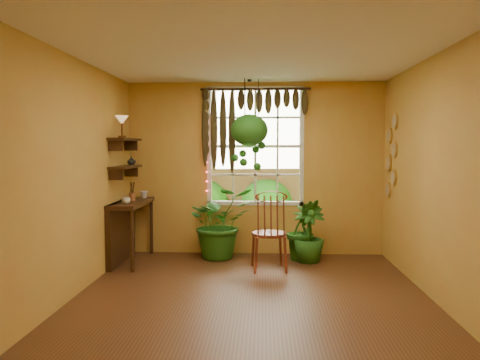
% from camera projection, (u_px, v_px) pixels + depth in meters
% --- Properties ---
extents(floor, '(4.50, 4.50, 0.00)m').
position_uv_depth(floor, '(251.00, 299.00, 5.20)').
color(floor, '#523517').
rests_on(floor, ground).
extents(ceiling, '(4.50, 4.50, 0.00)m').
position_uv_depth(ceiling, '(252.00, 53.00, 5.01)').
color(ceiling, white).
rests_on(ceiling, wall_back).
extents(wall_back, '(4.00, 0.00, 4.00)m').
position_uv_depth(wall_back, '(255.00, 169.00, 7.35)').
color(wall_back, gold).
rests_on(wall_back, floor).
extents(wall_left, '(0.00, 4.50, 4.50)m').
position_uv_depth(wall_left, '(72.00, 177.00, 5.21)').
color(wall_left, gold).
rests_on(wall_left, floor).
extents(wall_right, '(0.00, 4.50, 4.50)m').
position_uv_depth(wall_right, '(438.00, 179.00, 5.01)').
color(wall_right, gold).
rests_on(wall_right, floor).
extents(window, '(1.52, 0.10, 1.86)m').
position_uv_depth(window, '(255.00, 146.00, 7.36)').
color(window, white).
rests_on(window, wall_back).
extents(valance_vine, '(1.70, 0.12, 1.10)m').
position_uv_depth(valance_vine, '(250.00, 109.00, 7.20)').
color(valance_vine, '#35220E').
rests_on(valance_vine, window).
extents(string_lights, '(0.03, 0.03, 1.54)m').
position_uv_depth(string_lights, '(207.00, 143.00, 7.30)').
color(string_lights, '#FF2633').
rests_on(string_lights, window).
extents(wall_plates, '(0.04, 0.32, 1.10)m').
position_uv_depth(wall_plates, '(391.00, 157.00, 6.78)').
color(wall_plates, '#FFF7D0').
rests_on(wall_plates, wall_right).
extents(counter_ledge, '(0.40, 1.20, 0.90)m').
position_uv_depth(counter_ledge, '(124.00, 225.00, 6.85)').
color(counter_ledge, '#35220E').
rests_on(counter_ledge, floor).
extents(shelf_lower, '(0.25, 0.90, 0.04)m').
position_uv_depth(shelf_lower, '(126.00, 167.00, 6.79)').
color(shelf_lower, '#35220E').
rests_on(shelf_lower, wall_left).
extents(shelf_upper, '(0.25, 0.90, 0.04)m').
position_uv_depth(shelf_upper, '(125.00, 139.00, 6.76)').
color(shelf_upper, '#35220E').
rests_on(shelf_upper, wall_left).
extents(backyard, '(14.00, 10.00, 12.00)m').
position_uv_depth(backyard, '(268.00, 163.00, 11.95)').
color(backyard, '#1F5719').
rests_on(backyard, ground).
extents(windsor_chair, '(0.53, 0.56, 1.27)m').
position_uv_depth(windsor_chair, '(269.00, 244.00, 6.40)').
color(windsor_chair, maroon).
rests_on(windsor_chair, floor).
extents(potted_plant_left, '(1.23, 1.16, 1.09)m').
position_uv_depth(potted_plant_left, '(220.00, 222.00, 7.10)').
color(potted_plant_left, '#1F4B14').
rests_on(potted_plant_left, floor).
extents(potted_plant_mid, '(0.56, 0.47, 0.92)m').
position_uv_depth(potted_plant_mid, '(304.00, 230.00, 6.96)').
color(potted_plant_mid, '#1F4B14').
rests_on(potted_plant_mid, floor).
extents(potted_plant_right, '(0.52, 0.52, 0.84)m').
position_uv_depth(potted_plant_right, '(308.00, 234.00, 6.86)').
color(potted_plant_right, '#1F4B14').
rests_on(potted_plant_right, floor).
extents(hanging_basket, '(0.56, 0.56, 1.38)m').
position_uv_depth(hanging_basket, '(249.00, 134.00, 7.02)').
color(hanging_basket, black).
rests_on(hanging_basket, ceiling).
extents(cup_a, '(0.13, 0.13, 0.09)m').
position_uv_depth(cup_a, '(126.00, 201.00, 6.49)').
color(cup_a, silver).
rests_on(cup_a, counter_ledge).
extents(cup_b, '(0.13, 0.13, 0.11)m').
position_uv_depth(cup_b, '(144.00, 195.00, 7.23)').
color(cup_b, beige).
rests_on(cup_b, counter_ledge).
extents(brush_jar, '(0.10, 0.10, 0.35)m').
position_uv_depth(brush_jar, '(132.00, 192.00, 6.86)').
color(brush_jar, brown).
rests_on(brush_jar, counter_ledge).
extents(shelf_vase, '(0.13, 0.13, 0.13)m').
position_uv_depth(shelf_vase, '(131.00, 161.00, 7.08)').
color(shelf_vase, '#B2AD99').
rests_on(shelf_vase, shelf_lower).
extents(tiffany_lamp, '(0.19, 0.19, 0.31)m').
position_uv_depth(tiffany_lamp, '(122.00, 121.00, 6.55)').
color(tiffany_lamp, '#553118').
rests_on(tiffany_lamp, shelf_upper).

